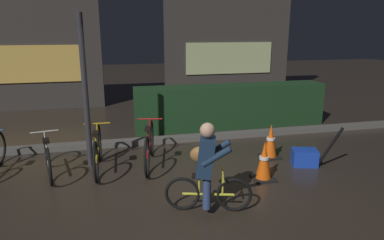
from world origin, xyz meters
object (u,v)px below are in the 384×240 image
Objects in this scene: traffic_cone_far at (271,142)px; closed_umbrella at (329,148)px; parked_bike_left_mid at (47,157)px; street_post at (85,93)px; parked_bike_center_right at (149,146)px; parked_bike_center_left at (98,151)px; traffic_cone_near at (264,161)px; blue_crate at (304,157)px; cyclist at (207,167)px.

closed_umbrella is (0.75, -0.76, 0.07)m from traffic_cone_far.
parked_bike_left_mid is 4.04m from traffic_cone_far.
street_post is at bearing -153.76° from closed_umbrella.
parked_bike_center_right reaches higher than closed_umbrella.
closed_umbrella is at bearing -100.91° from parked_bike_center_left.
blue_crate is at bearing 22.08° from traffic_cone_near.
closed_umbrella is at bearing 35.99° from cyclist.
street_post reaches higher than parked_bike_center_left.
parked_bike_center_right is 3.19m from closed_umbrella.
traffic_cone_near is 1.31m from closed_umbrella.
parked_bike_center_left is at bearing 102.13° from parked_bike_center_right.
street_post is 6.10× the size of blue_crate.
parked_bike_center_right reaches higher than parked_bike_center_left.
traffic_cone_near is 1.08m from blue_crate.
traffic_cone_far is (3.36, -0.39, -1.02)m from street_post.
parked_bike_center_right reaches higher than blue_crate.
street_post reaches higher than parked_bike_center_right.
parked_bike_left_mid is 0.82m from parked_bike_center_left.
parked_bike_center_right is (0.91, 0.02, 0.01)m from parked_bike_center_left.
parked_bike_center_left is (0.15, -0.26, -0.99)m from street_post.
parked_bike_center_left is at bearing 145.51° from cyclist.
traffic_cone_far is (4.04, -0.12, -0.00)m from parked_bike_left_mid.
parked_bike_center_left is 2.58× the size of traffic_cone_near.
street_post reaches higher than traffic_cone_far.
cyclist is at bearing -138.84° from parked_bike_center_left.
street_post reaches higher than cyclist.
street_post is 4.08m from blue_crate.
blue_crate is at bearing -176.52° from closed_umbrella.
cyclist is 1.47× the size of closed_umbrella.
traffic_cone_far is (0.55, 0.91, 0.00)m from traffic_cone_near.
street_post is at bearing 144.41° from cyclist.
traffic_cone_near is at bearing -24.83° from street_post.
traffic_cone_far is at bearing 176.38° from closed_umbrella.
street_post is 1.46m from parked_bike_center_right.
blue_crate is (4.47, -0.63, -0.17)m from parked_bike_left_mid.
parked_bike_center_right is 1.92m from cyclist.
blue_crate is at bearing 43.98° from cyclist.
traffic_cone_near is at bearing -110.22° from parked_bike_center_right.
cyclist reaches higher than parked_bike_left_mid.
street_post is 1.78× the size of parked_bike_left_mid.
street_post is at bearing -80.13° from parked_bike_left_mid.
parked_bike_left_mid is 2.29× the size of traffic_cone_near.
parked_bike_center_right is 1.39× the size of cyclist.
cyclist is (1.47, -1.79, 0.27)m from parked_bike_center_left.
parked_bike_center_left is 2.34m from cyclist.
parked_bike_left_mid is 0.89× the size of parked_bike_center_left.
blue_crate is at bearing -98.21° from parked_bike_center_left.
street_post reaches higher than parked_bike_left_mid.
street_post is 3.54m from traffic_cone_far.
parked_bike_center_left is 3.22m from traffic_cone_far.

